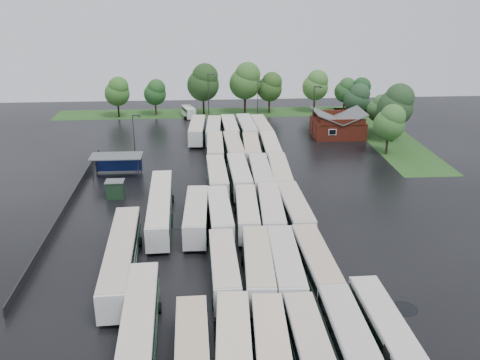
{
  "coord_description": "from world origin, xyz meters",
  "views": [
    {
      "loc": [
        -3.02,
        -60.86,
        29.9
      ],
      "look_at": [
        2.0,
        12.0,
        2.5
      ],
      "focal_mm": 40.0,
      "sensor_mm": 36.0,
      "label": 1
    }
  ],
  "objects": [
    {
      "name": "lamp_post_back_w",
      "position": [
        -1.8,
        56.22,
        6.28
      ],
      "size": [
        1.66,
        0.32,
        10.81
      ],
      "color": "#2D2D30",
      "rests_on": "ground"
    },
    {
      "name": "lamp_post_back_e",
      "position": [
        8.95,
        54.31,
        5.46
      ],
      "size": [
        1.45,
        0.28,
        9.4
      ],
      "color": "#2D2D30",
      "rests_on": "ground"
    },
    {
      "name": "bus_r5c2",
      "position": [
        2.04,
        42.11,
        1.98
      ],
      "size": [
        3.11,
        13.01,
        3.6
      ],
      "rotation": [
        0.0,
        0.0,
        0.03
      ],
      "color": "silver",
      "rests_on": "ground"
    },
    {
      "name": "puddle_2",
      "position": [
        -5.39,
        4.03,
        0.0
      ],
      "size": [
        6.1,
        6.1,
        0.01
      ],
      "primitive_type": "cylinder",
      "color": "black",
      "rests_on": "ground"
    },
    {
      "name": "puddle_0",
      "position": [
        -2.53,
        -21.4,
        0.0
      ],
      "size": [
        5.3,
        5.3,
        0.01
      ],
      "primitive_type": "cylinder",
      "color": "black",
      "rests_on": "ground"
    },
    {
      "name": "bus_r5c1",
      "position": [
        -1.17,
        41.68,
        1.95
      ],
      "size": [
        3.35,
        12.86,
        3.54
      ],
      "rotation": [
        0.0,
        0.0,
        -0.05
      ],
      "color": "silver",
      "rests_on": "ground"
    },
    {
      "name": "tree_north_3",
      "position": [
        6.95,
        63.69,
        7.84
      ],
      "size": [
        7.36,
        7.36,
        12.19
      ],
      "color": "black",
      "rests_on": "ground"
    },
    {
      "name": "puddle_3",
      "position": [
        7.16,
        -3.17,
        0.0
      ],
      "size": [
        3.93,
        3.93,
        0.01
      ],
      "primitive_type": "cylinder",
      "color": "black",
      "rests_on": "ground"
    },
    {
      "name": "tree_east_3",
      "position": [
        30.28,
        51.51,
        5.9
      ],
      "size": [
        5.54,
        5.54,
        9.17
      ],
      "color": "black",
      "rests_on": "ground"
    },
    {
      "name": "artic_bus_east",
      "position": [
        11.93,
        -26.87,
        1.97
      ],
      "size": [
        3.12,
        19.17,
        3.55
      ],
      "rotation": [
        0.0,
        0.0,
        0.02
      ],
      "color": "silver",
      "rests_on": "ground"
    },
    {
      "name": "artic_bus_west_c",
      "position": [
        -12.26,
        -9.43,
        2.06
      ],
      "size": [
        3.71,
        20.14,
        3.72
      ],
      "rotation": [
        0.0,
        0.0,
        0.04
      ],
      "color": "silver",
      "rests_on": "ground"
    },
    {
      "name": "grass_strip_north",
      "position": [
        2.0,
        64.8,
        0.01
      ],
      "size": [
        80.0,
        10.0,
        0.01
      ],
      "primitive_type": "cube",
      "color": "#234B19",
      "rests_on": "ground"
    },
    {
      "name": "bus_r3c3",
      "position": [
        5.31,
        14.6,
        2.05
      ],
      "size": [
        3.04,
        13.41,
        3.72
      ],
      "rotation": [
        0.0,
        0.0,
        -0.01
      ],
      "color": "silver",
      "rests_on": "ground"
    },
    {
      "name": "bus_r2c0",
      "position": [
        -4.3,
        0.88,
        2.01
      ],
      "size": [
        3.18,
        13.23,
        3.66
      ],
      "rotation": [
        0.0,
        0.0,
        -0.03
      ],
      "color": "silver",
      "rests_on": "ground"
    },
    {
      "name": "utility_hut",
      "position": [
        -16.2,
        12.6,
        1.32
      ],
      "size": [
        2.7,
        2.2,
        2.62
      ],
      "color": "black",
      "rests_on": "ground"
    },
    {
      "name": "minibus",
      "position": [
        -6.52,
        60.8,
        1.36
      ],
      "size": [
        3.49,
        5.96,
        2.45
      ],
      "rotation": [
        0.0,
        0.0,
        0.27
      ],
      "color": "white",
      "rests_on": "ground"
    },
    {
      "name": "bus_r1c4",
      "position": [
        8.28,
        -12.36,
        2.03
      ],
      "size": [
        3.15,
        13.31,
        3.69
      ],
      "rotation": [
        0.0,
        0.0,
        0.03
      ],
      "color": "silver",
      "rests_on": "ground"
    },
    {
      "name": "bus_r0c3",
      "position": [
        5.06,
        -25.93,
        1.94
      ],
      "size": [
        2.72,
        12.68,
        3.53
      ],
      "rotation": [
        0.0,
        0.0,
        0.0
      ],
      "color": "silver",
      "rests_on": "ground"
    },
    {
      "name": "bus_r0c4",
      "position": [
        8.46,
        -25.66,
        2.05
      ],
      "size": [
        2.86,
        13.4,
        3.73
      ],
      "rotation": [
        0.0,
        0.0,
        -0.0
      ],
      "color": "silver",
      "rests_on": "ground"
    },
    {
      "name": "lamp_post_nw",
      "position": [
        -14.52,
        25.07,
        5.42
      ],
      "size": [
        1.44,
        0.28,
        9.33
      ],
      "color": "#2D2D30",
      "rests_on": "ground"
    },
    {
      "name": "puddle_4",
      "position": [
        15.91,
        -17.94,
        0.0
      ],
      "size": [
        2.68,
        2.68,
        0.01
      ],
      "primitive_type": "cylinder",
      "color": "black",
      "rests_on": "ground"
    },
    {
      "name": "ground",
      "position": [
        0.0,
        0.0,
        0.0
      ],
      "size": [
        160.0,
        160.0,
        0.0
      ],
      "primitive_type": "plane",
      "color": "black",
      "rests_on": "ground"
    },
    {
      "name": "bus_r2c1",
      "position": [
        -1.32,
        0.98,
        1.97
      ],
      "size": [
        3.1,
        12.92,
        3.57
      ],
      "rotation": [
        0.0,
        0.0,
        0.03
      ],
      "color": "silver",
      "rests_on": "ground"
    },
    {
      "name": "bus_r1c2",
      "position": [
        2.17,
        -12.56,
        2.05
      ],
      "size": [
        3.43,
        13.47,
        3.72
      ],
      "rotation": [
        0.0,
        0.0,
        -0.05
      ],
      "color": "silver",
      "rests_on": "ground"
    },
    {
      "name": "grass_strip_east",
      "position": [
        34.0,
        42.8,
        0.01
      ],
      "size": [
        10.0,
        50.0,
        0.01
      ],
      "primitive_type": "cube",
      "color": "#234B19",
      "rests_on": "ground"
    },
    {
      "name": "bus_r4c4",
      "position": [
        8.5,
        28.32,
        2.0
      ],
      "size": [
        3.08,
        13.14,
        3.64
      ],
      "rotation": [
        0.0,
        0.0,
        -0.02
      ],
      "color": "silver",
      "rests_on": "ground"
    },
    {
      "name": "bus_r4c2",
      "position": [
        2.0,
        28.54,
        2.02
      ],
      "size": [
        3.17,
        13.26,
        3.67
      ],
      "rotation": [
        0.0,
        0.0,
        0.03
      ],
      "color": "silver",
      "rests_on": "ground"
    },
    {
      "name": "bus_r4c3",
      "position": [
        5.13,
        28.09,
        1.99
      ],
      "size": [
        3.25,
        13.08,
        3.61
      ],
      "rotation": [
        0.0,
        0.0,
        -0.04
      ],
      "color": "silver",
      "rests_on": "ground"
    },
    {
      "name": "tree_north_2",
      "position": [
        -2.9,
        62.38,
        7.85
      ],
      "size": [
        7.37,
        7.37,
        12.2
      ],
      "color": "black",
      "rests_on": "ground"
    },
    {
      "name": "tree_east_2",
      "position": [
        33.07,
        44.82,
        5.21
      ],
      "size": [
        4.9,
        4.9,
        8.11
      ],
      "color": "black",
      "rests_on": "ground"
    },
    {
      "name": "tree_north_6",
      "position": [
        30.84,
        63.71,
        5.36
      ],
      "size": [
        5.03,
        5.03,
        8.33
      ],
      "color": "black",
      "rests_on": "ground"
    },
    {
      "name": "bus_r4c1",
      "position": [
        -1.23,
        28.66,
        2.01
      ],
      "size": [
        2.96,
        13.16,
        3.65
      ],
      "rotation": [
        0.0,
        0.0,
        -0.01
      ],
      "color": "silver",
      "rests_on": "ground"
    },
    {
      "name": "artic_bus_west_a",
      "position": [
        -8.94,
        -23.3,
        2.03
      ],
      "size": [
        3.56,
        19.79,
        3.65
      ],
      "rotation": [
        0.0,
        0.0,
        0.04
      ],
      "color": "silver",
      "rests_on": "ground"
    },
    {
      "name": "bus_r0c2",
      "position": [
        1.91,
        -26.1,
        1.97
      ],
      "size": [
        3.32,
        13.0,
        3.59
      ],
      "rotation": [
        0.0,
        0.0,
        -0.05
      ],
      "color": "silver",
      "rests_on": "ground"
    },
    {
      "name": "bus_r5c4",
      "position": [
        8.3,
        41.69,
        1.98
      ],
      "size": [
        3.38,
        13.07,
        3.6
      ],
      "rotation": [
        0.0,
        0.0,
        0.05
      ],
      "color": "silver",
      "rests_on": "ground"
    },
    {
      "name": "tree_north_1",
      "position": [
        -14.15,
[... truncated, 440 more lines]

